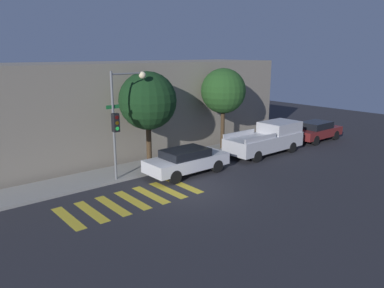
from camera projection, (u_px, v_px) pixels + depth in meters
ground_plane at (190, 191)px, 17.55m from camera, size 60.00×60.00×0.00m
sidewalk at (140, 168)px, 20.80m from camera, size 26.00×2.36×0.14m
building_row at (100, 109)px, 23.56m from camera, size 26.00×6.00×5.74m
crosswalk at (132, 200)px, 16.49m from camera, size 6.25×2.60×0.00m
traffic_light_pole at (121, 112)px, 18.24m from camera, size 2.26×0.56×5.48m
sedan_near_corner at (187, 160)px, 19.85m from camera, size 4.60×1.85×1.39m
pickup_truck at (268, 139)px, 23.94m from camera, size 5.53×2.05×1.93m
sedan_middle at (316, 131)px, 27.44m from camera, size 4.25×1.83×1.42m
tree_near_corner at (148, 101)px, 20.56m from camera, size 3.21×3.21×5.36m
tree_midblock at (223, 91)px, 24.11m from camera, size 2.91×2.91×5.38m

